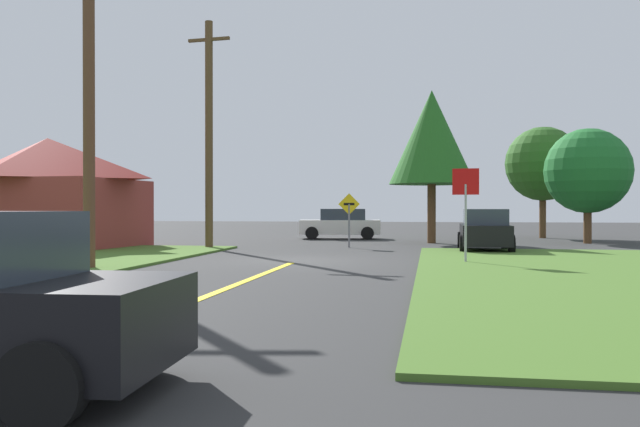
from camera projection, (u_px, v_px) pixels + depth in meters
The scene contains 12 objects.
ground_plane at pixel (298, 261), 20.67m from camera, with size 120.00×120.00×0.00m, color #303030.
lane_stripe_center at pixel (216, 292), 12.78m from camera, with size 0.20×14.00×0.01m, color yellow.
stop_sign at pixel (466, 196), 19.30m from camera, with size 0.77×0.12×2.82m.
car_approaching_junction at pixel (340, 224), 35.36m from camera, with size 4.50×2.48×1.62m.
car_on_crossroad at pixel (485, 230), 25.14m from camera, with size 2.00×4.08×1.62m.
utility_pole_near at pixel (89, 104), 17.37m from camera, with size 1.80×0.41×8.60m.
utility_pole_mid at pixel (209, 133), 26.66m from camera, with size 1.80×0.31×9.25m.
direction_sign at pixel (349, 214), 27.49m from camera, with size 0.90×0.18×2.28m.
oak_tree_left at pixel (588, 171), 30.70m from camera, with size 3.98×3.98×5.39m.
pine_tree_center at pixel (432, 138), 31.02m from camera, with size 4.05×4.05×7.25m.
oak_tree_right at pixel (543, 164), 36.29m from camera, with size 4.10×4.10×6.17m.
barn at pixel (48, 193), 27.14m from camera, with size 7.31×5.88×4.56m.
Camera 1 is at (4.11, -20.25, 1.65)m, focal length 36.83 mm.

